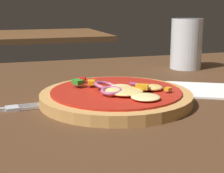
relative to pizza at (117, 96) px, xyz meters
The scene contains 5 objects.
dining_table 0.07m from the pizza, 22.84° to the right, with size 1.12×0.90×0.03m.
pizza is the anchor object (origin of this frame).
beer_glass 0.33m from the pizza, 42.68° to the left, with size 0.07×0.07×0.11m.
napkin 0.18m from the pizza, ahead, with size 0.19×0.17×0.00m.
background_table 1.34m from the pizza, 88.07° to the left, with size 0.62×0.57×0.03m.
Camera 1 is at (-0.22, -0.45, 0.17)m, focal length 55.00 mm.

